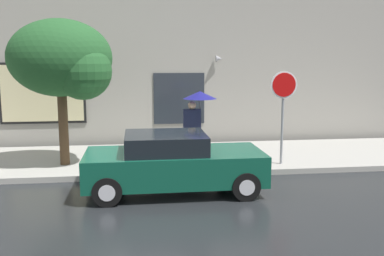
{
  "coord_description": "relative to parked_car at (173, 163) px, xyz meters",
  "views": [
    {
      "loc": [
        0.1,
        -9.93,
        3.12
      ],
      "look_at": [
        1.6,
        1.8,
        1.2
      ],
      "focal_mm": 40.43,
      "sensor_mm": 36.0,
      "label": 1
    }
  ],
  "objects": [
    {
      "name": "building_facade",
      "position": [
        -0.93,
        5.63,
        2.78
      ],
      "size": [
        20.0,
        0.67,
        7.0
      ],
      "color": "#9E998E",
      "rests_on": "ground"
    },
    {
      "name": "sidewalk",
      "position": [
        -0.9,
        3.13,
        -0.62
      ],
      "size": [
        20.0,
        4.0,
        0.15
      ],
      "primitive_type": "cube",
      "color": "#A3A099",
      "rests_on": "ground"
    },
    {
      "name": "stop_sign",
      "position": [
        3.22,
        1.71,
        1.31
      ],
      "size": [
        0.76,
        0.1,
        2.62
      ],
      "color": "gray",
      "rests_on": "sidewalk"
    },
    {
      "name": "pedestrian_with_umbrella",
      "position": [
        0.94,
        2.64,
        1.04
      ],
      "size": [
        0.98,
        0.98,
        2.02
      ],
      "color": "black",
      "rests_on": "sidewalk"
    },
    {
      "name": "parked_car",
      "position": [
        0.0,
        0.0,
        0.0
      ],
      "size": [
        4.12,
        1.88,
        1.4
      ],
      "color": "#0F4C38",
      "rests_on": "ground"
    },
    {
      "name": "street_tree",
      "position": [
        -2.73,
        2.39,
        2.34
      ],
      "size": [
        2.81,
        2.39,
        4.03
      ],
      "color": "#4C3823",
      "rests_on": "sidewalk"
    },
    {
      "name": "ground_plane",
      "position": [
        -0.9,
        0.13,
        -0.7
      ],
      "size": [
        60.0,
        60.0,
        0.0
      ],
      "primitive_type": "plane",
      "color": "black"
    }
  ]
}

